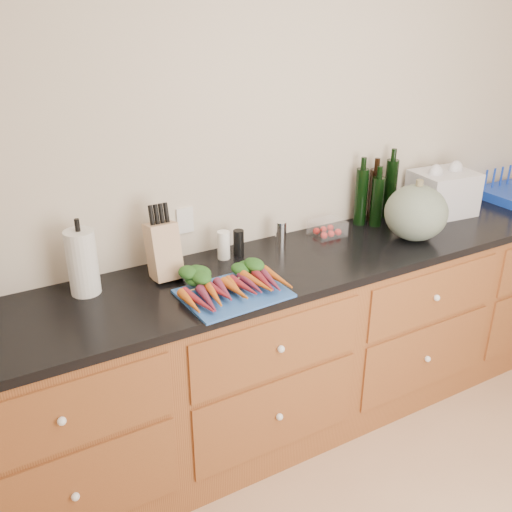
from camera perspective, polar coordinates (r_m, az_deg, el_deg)
wall_back at (r=2.90m, az=3.53°, el=9.19°), size 4.10×0.05×2.60m
cabinets at (r=3.00m, az=6.55°, el=-8.18°), size 3.60×0.64×0.90m
countertop at (r=2.78m, az=6.96°, el=0.01°), size 3.64×0.62×0.04m
cutting_board at (r=2.37m, az=-2.28°, el=-3.75°), size 0.44×0.34×0.01m
carrots at (r=2.38m, az=-2.66°, el=-2.81°), size 0.43×0.30×0.06m
squash at (r=2.96m, az=15.71°, el=4.18°), size 0.31×0.31×0.28m
paper_towel at (r=2.43m, az=-16.96°, el=-0.63°), size 0.12×0.12×0.28m
knife_block at (r=2.50m, az=-9.24°, el=0.51°), size 0.12×0.12×0.24m
grinder_salt at (r=2.67m, az=-3.26°, el=1.09°), size 0.06×0.06×0.14m
grinder_pepper at (r=2.70m, az=-1.75°, el=1.34°), size 0.05×0.05×0.13m
canister_chrome at (r=2.81m, az=2.50°, el=2.26°), size 0.05×0.05×0.12m
tomato_box at (r=2.96m, az=7.16°, el=2.77°), size 0.17×0.13×0.08m
bottles at (r=3.15m, az=11.91°, el=5.96°), size 0.27×0.14×0.33m
grocery_bag at (r=3.38m, az=18.15°, el=6.02°), size 0.35×0.29×0.24m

